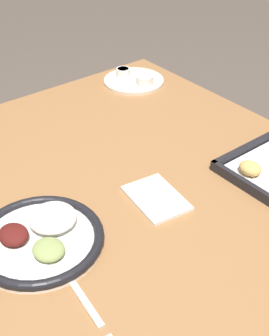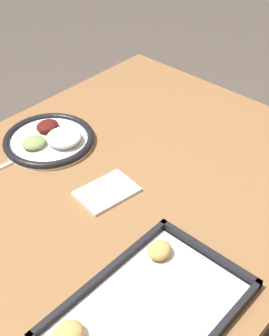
# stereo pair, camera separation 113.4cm
# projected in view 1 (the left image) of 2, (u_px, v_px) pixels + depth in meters

# --- Properties ---
(dining_table) EXTENTS (1.01, 0.91, 0.75)m
(dining_table) POSITION_uv_depth(u_px,v_px,m) (129.00, 213.00, 1.15)
(dining_table) COLOR olive
(dining_table) RESTS_ON ground_plane
(dinner_plate) EXTENTS (0.25, 0.25, 0.05)m
(dinner_plate) POSITION_uv_depth(u_px,v_px,m) (40.00, 237.00, 0.89)
(dinner_plate) COLOR white
(dinner_plate) RESTS_ON dining_table
(fork) EXTENTS (0.20, 0.03, 0.00)m
(fork) POSITION_uv_depth(u_px,v_px,m) (85.00, 302.00, 0.78)
(fork) COLOR silver
(fork) RESTS_ON dining_table
(saucer_plate) EXTENTS (0.19, 0.19, 0.03)m
(saucer_plate) POSITION_uv_depth(u_px,v_px,m) (134.00, 80.00, 1.47)
(saucer_plate) COLOR beige
(saucer_plate) RESTS_ON dining_table
(napkin) EXTENTS (0.15, 0.12, 0.01)m
(napkin) POSITION_uv_depth(u_px,v_px,m) (156.00, 198.00, 1.00)
(napkin) COLOR white
(napkin) RESTS_ON dining_table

